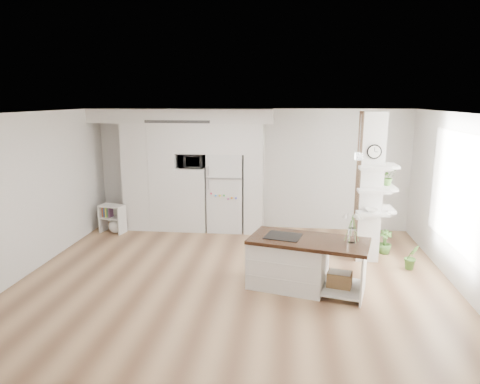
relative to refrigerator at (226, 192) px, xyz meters
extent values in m
cube|color=tan|center=(0.53, -2.68, -0.88)|extent=(7.00, 6.00, 0.01)
cube|color=white|center=(0.53, -2.68, 1.82)|extent=(7.00, 6.00, 0.04)
cube|color=silver|center=(0.53, 0.32, 0.47)|extent=(7.00, 0.04, 2.70)
cube|color=silver|center=(0.53, -5.68, 0.47)|extent=(7.00, 0.04, 2.70)
cube|color=silver|center=(-2.98, -2.68, 0.47)|extent=(0.04, 6.00, 2.70)
cube|color=silver|center=(4.03, -2.68, 0.47)|extent=(0.04, 6.00, 2.70)
cube|color=white|center=(-1.68, -0.01, 0.32)|extent=(1.20, 0.65, 2.40)
cube|color=white|center=(-0.75, -0.01, -0.17)|extent=(0.65, 0.65, 1.42)
cube|color=white|center=(-0.75, -0.01, 1.20)|extent=(0.65, 0.65, 0.65)
cube|color=white|center=(0.00, -0.01, 1.20)|extent=(0.85, 0.65, 0.65)
cube|color=white|center=(0.62, -0.01, 0.32)|extent=(0.40, 0.65, 2.40)
cube|color=silver|center=(-0.97, -0.03, 1.67)|extent=(4.00, 0.70, 0.30)
cube|color=#262626|center=(-0.97, -0.37, 1.56)|extent=(1.40, 0.04, 0.06)
cube|color=silver|center=(0.00, 0.00, 0.00)|extent=(0.78, 0.66, 1.75)
cube|color=#B2B2B7|center=(0.00, -0.34, 0.36)|extent=(0.78, 0.01, 0.03)
cube|color=silver|center=(2.82, -1.48, 0.47)|extent=(0.40, 0.40, 2.70)
cube|color=#A37F5B|center=(2.61, -1.48, 0.47)|extent=(0.02, 0.40, 2.70)
cube|color=#A37F5B|center=(2.82, -1.27, 0.47)|extent=(0.40, 0.02, 2.70)
cylinder|color=black|center=(2.82, -1.69, 1.14)|extent=(0.25, 0.03, 0.25)
cylinder|color=white|center=(2.82, -1.71, 1.14)|extent=(0.21, 0.01, 0.21)
plane|color=white|center=(4.00, -2.38, 0.62)|extent=(0.00, 2.40, 2.40)
cylinder|color=white|center=(2.23, -2.53, 1.24)|extent=(0.12, 0.12, 0.10)
cube|color=white|center=(1.39, -2.84, -0.50)|extent=(1.32, 1.02, 0.75)
cube|color=white|center=(2.22, -3.05, -0.78)|extent=(0.79, 0.89, 0.04)
cube|color=white|center=(2.51, -3.12, -0.50)|extent=(0.22, 0.75, 0.75)
cube|color=#371E10|center=(1.70, -2.92, -0.10)|extent=(1.95, 1.26, 0.05)
cube|color=black|center=(1.31, -2.82, -0.06)|extent=(0.63, 0.57, 0.01)
cube|color=#987249|center=(2.17, -3.04, -0.65)|extent=(0.41, 0.35, 0.22)
cylinder|color=white|center=(2.33, -2.98, 0.04)|extent=(0.12, 0.12, 0.22)
cube|color=white|center=(-2.72, -0.44, -0.56)|extent=(0.09, 0.30, 0.62)
cube|color=white|center=(-2.23, -0.55, -0.56)|extent=(0.09, 0.30, 0.62)
cube|color=white|center=(-2.48, -0.49, -0.27)|extent=(0.58, 0.41, 0.03)
cube|color=white|center=(-2.48, -0.49, -0.54)|extent=(0.55, 0.40, 0.03)
sphere|color=silver|center=(-2.41, -0.51, -0.72)|extent=(0.30, 0.30, 0.30)
imported|color=#4C8033|center=(3.52, -1.94, -0.65)|extent=(0.30, 0.27, 0.45)
imported|color=#4C8033|center=(3.23, -1.18, -0.65)|extent=(0.28, 0.28, 0.46)
imported|color=#2D2D2D|center=(-0.75, -0.06, 0.69)|extent=(0.54, 0.37, 0.30)
imported|color=#4C8033|center=(3.15, -1.38, 0.65)|extent=(0.27, 0.23, 0.30)
imported|color=white|center=(2.82, -1.78, 0.13)|extent=(0.22, 0.22, 0.05)
camera|label=1|loc=(1.34, -9.22, 2.03)|focal=32.00mm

